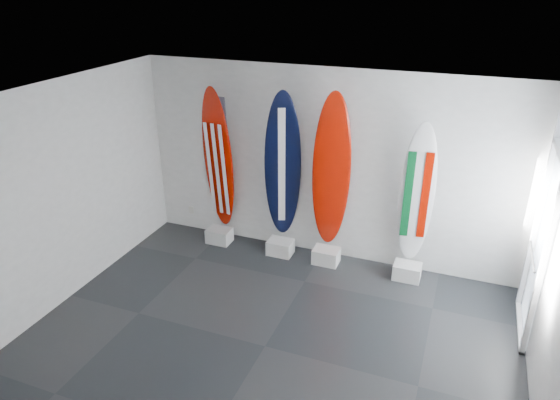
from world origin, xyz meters
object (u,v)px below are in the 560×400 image
at_px(surfboard_navy, 283,167).
at_px(surfboard_swiss, 331,173).
at_px(surfboard_italy, 417,195).
at_px(surfboard_usa, 218,160).

xyz_separation_m(surfboard_navy, surfboard_swiss, (0.77, 0.00, 0.02)).
bearing_deg(surfboard_italy, surfboard_navy, 169.98).
xyz_separation_m(surfboard_swiss, surfboard_italy, (1.26, 0.00, -0.16)).
height_order(surfboard_swiss, surfboard_italy, surfboard_swiss).
relative_size(surfboard_navy, surfboard_italy, 1.14).
bearing_deg(surfboard_swiss, surfboard_navy, 161.30).
xyz_separation_m(surfboard_usa, surfboard_navy, (1.11, 0.00, 0.02)).
distance_m(surfboard_navy, surfboard_swiss, 0.77).
height_order(surfboard_usa, surfboard_navy, surfboard_navy).
distance_m(surfboard_usa, surfboard_swiss, 1.89).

